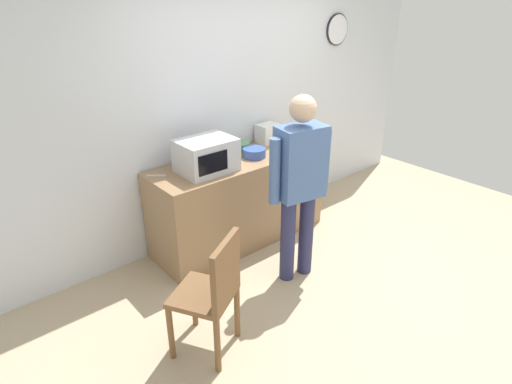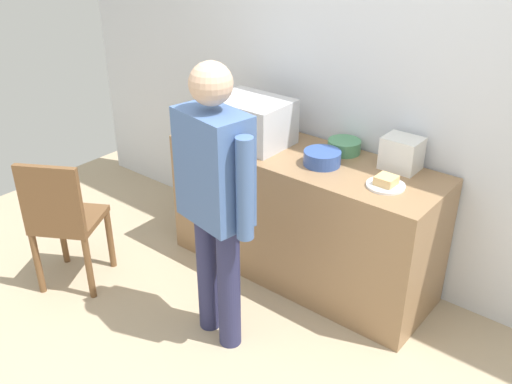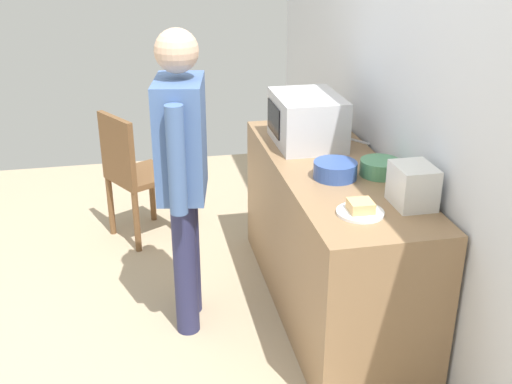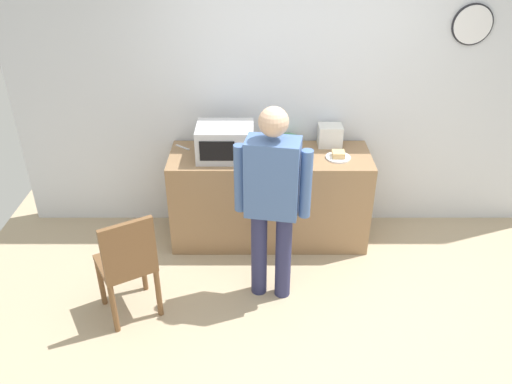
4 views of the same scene
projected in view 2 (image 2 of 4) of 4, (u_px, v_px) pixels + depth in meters
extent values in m
cube|color=silver|center=(381.00, 88.00, 3.50)|extent=(5.40, 0.10, 2.60)
cube|color=#93704C|center=(302.00, 216.00, 3.80)|extent=(1.83, 0.62, 0.89)
cube|color=silver|center=(251.00, 121.00, 3.72)|extent=(0.50, 0.38, 0.30)
cube|color=black|center=(225.00, 127.00, 3.62)|extent=(0.30, 0.01, 0.18)
cylinder|color=white|center=(386.00, 185.00, 3.21)|extent=(0.22, 0.22, 0.01)
cube|color=#DEB071|center=(386.00, 180.00, 3.19)|extent=(0.11, 0.11, 0.05)
cylinder|color=#33519E|center=(322.00, 158.00, 3.45)|extent=(0.23, 0.23, 0.09)
cylinder|color=#4C8E60|center=(344.00, 146.00, 3.62)|extent=(0.21, 0.21, 0.08)
cube|color=silver|center=(402.00, 153.00, 3.38)|extent=(0.22, 0.18, 0.20)
cube|color=silver|center=(283.00, 129.00, 3.99)|extent=(0.15, 0.11, 0.01)
cube|color=silver|center=(225.00, 120.00, 4.15)|extent=(0.15, 0.12, 0.01)
cylinder|color=navy|center=(229.00, 287.00, 3.19)|extent=(0.13, 0.13, 0.80)
cylinder|color=navy|center=(208.00, 271.00, 3.32)|extent=(0.13, 0.13, 0.80)
cube|color=#47669E|center=(214.00, 167.00, 2.92)|extent=(0.44, 0.31, 0.61)
cylinder|color=#47669E|center=(245.00, 190.00, 2.77)|extent=(0.09, 0.09, 0.55)
cylinder|color=#47669E|center=(187.00, 158.00, 3.11)|extent=(0.09, 0.09, 0.55)
sphere|color=#D1A889|center=(211.00, 84.00, 2.72)|extent=(0.22, 0.22, 0.22)
cylinder|color=brown|center=(110.00, 239.00, 3.96)|extent=(0.04, 0.04, 0.45)
cylinder|color=brown|center=(62.00, 235.00, 4.01)|extent=(0.04, 0.04, 0.45)
cylinder|color=brown|center=(89.00, 268.00, 3.65)|extent=(0.04, 0.04, 0.45)
cylinder|color=brown|center=(38.00, 263.00, 3.70)|extent=(0.04, 0.04, 0.45)
cube|color=brown|center=(70.00, 220.00, 3.72)|extent=(0.55, 0.55, 0.04)
cube|color=brown|center=(50.00, 200.00, 3.44)|extent=(0.37, 0.24, 0.45)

